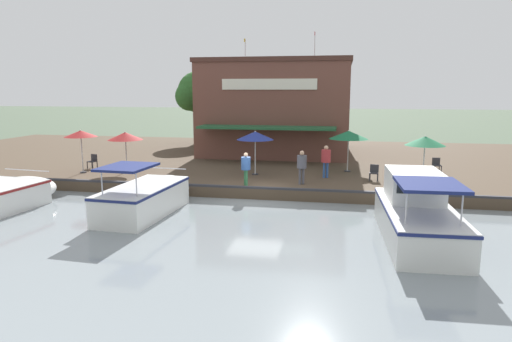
{
  "coord_description": "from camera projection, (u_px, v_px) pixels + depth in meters",
  "views": [
    {
      "loc": [
        21.02,
        4.02,
        5.32
      ],
      "look_at": [
        -1.0,
        -0.16,
        1.3
      ],
      "focal_mm": 32.0,
      "sensor_mm": 36.0,
      "label": 1
    }
  ],
  "objects": [
    {
      "name": "patio_umbrella_back_row",
      "position": [
        125.0,
        136.0,
        26.13
      ],
      "size": [
        1.99,
        1.99,
        2.34
      ],
      "color": "#B7B7B7",
      "rests_on": "quay_deck"
    },
    {
      "name": "cafe_chair_beside_entrance",
      "position": [
        93.0,
        160.0,
        27.59
      ],
      "size": [
        0.52,
        0.52,
        0.85
      ],
      "color": "#2D2D33",
      "rests_on": "quay_deck"
    },
    {
      "name": "patio_umbrella_mid_patio_left",
      "position": [
        349.0,
        135.0,
        26.2
      ],
      "size": [
        2.23,
        2.23,
        2.42
      ],
      "color": "#B7B7B7",
      "rests_on": "quay_deck"
    },
    {
      "name": "person_mid_patio",
      "position": [
        326.0,
        157.0,
        24.51
      ],
      "size": [
        0.5,
        0.5,
        1.76
      ],
      "color": "#2D5193",
      "rests_on": "quay_deck"
    },
    {
      "name": "motorboat_outer_channel",
      "position": [
        414.0,
        211.0,
        16.64
      ],
      "size": [
        7.26,
        2.57,
        2.35
      ],
      "color": "silver",
      "rests_on": "river_water"
    },
    {
      "name": "patio_umbrella_far_corner",
      "position": [
        255.0,
        136.0,
        25.2
      ],
      "size": [
        2.05,
        2.05,
        2.47
      ],
      "color": "#B7B7B7",
      "rests_on": "quay_deck"
    },
    {
      "name": "waterfront_restaurant",
      "position": [
        279.0,
        107.0,
        34.66
      ],
      "size": [
        11.66,
        10.65,
        8.87
      ],
      "color": "brown",
      "rests_on": "quay_deck"
    },
    {
      "name": "tree_downstream_bank",
      "position": [
        196.0,
        93.0,
        39.84
      ],
      "size": [
        3.78,
        3.6,
        6.29
      ],
      "color": "brown",
      "rests_on": "quay_deck"
    },
    {
      "name": "ground_plane",
      "position": [
        255.0,
        201.0,
        22.0
      ],
      "size": [
        220.0,
        220.0,
        0.0
      ],
      "primitive_type": "plane",
      "color": "#4C5B47"
    },
    {
      "name": "tree_upstream_bank",
      "position": [
        219.0,
        96.0,
        41.36
      ],
      "size": [
        4.39,
        4.19,
        6.37
      ],
      "color": "brown",
      "rests_on": "quay_deck"
    },
    {
      "name": "quay_deck",
      "position": [
        284.0,
        161.0,
        32.59
      ],
      "size": [
        22.0,
        56.0,
        0.6
      ],
      "primitive_type": "cube",
      "color": "#4C3D2D",
      "rests_on": "ground"
    },
    {
      "name": "cafe_chair_far_corner_seat",
      "position": [
        437.0,
        164.0,
        26.16
      ],
      "size": [
        0.48,
        0.48,
        0.85
      ],
      "color": "#2D2D33",
      "rests_on": "quay_deck"
    },
    {
      "name": "quay_edge_fender",
      "position": [
        256.0,
        188.0,
        21.98
      ],
      "size": [
        0.2,
        50.4,
        0.1
      ],
      "primitive_type": "cube",
      "color": "#2D2D33",
      "rests_on": "quay_deck"
    },
    {
      "name": "person_at_quay_edge",
      "position": [
        246.0,
        165.0,
        22.53
      ],
      "size": [
        0.47,
        0.47,
        1.65
      ],
      "color": "#337547",
      "rests_on": "quay_deck"
    },
    {
      "name": "cafe_chair_back_row_seat",
      "position": [
        374.0,
        172.0,
        23.8
      ],
      "size": [
        0.5,
        0.5,
        0.85
      ],
      "color": "#2D2D33",
      "rests_on": "quay_deck"
    },
    {
      "name": "motorboat_second_along",
      "position": [
        149.0,
        196.0,
        19.73
      ],
      "size": [
        5.93,
        2.42,
        2.29
      ],
      "color": "white",
      "rests_on": "river_water"
    },
    {
      "name": "patio_umbrella_near_quay_edge",
      "position": [
        425.0,
        141.0,
        21.73
      ],
      "size": [
        1.88,
        1.88,
        2.57
      ],
      "color": "#B7B7B7",
      "rests_on": "quay_deck"
    },
    {
      "name": "person_near_entrance",
      "position": [
        302.0,
        163.0,
        22.83
      ],
      "size": [
        0.48,
        0.48,
        1.7
      ],
      "color": "#4C4C56",
      "rests_on": "quay_deck"
    },
    {
      "name": "patio_umbrella_mid_patio_right",
      "position": [
        81.0,
        134.0,
        25.79
      ],
      "size": [
        1.82,
        1.82,
        2.48
      ],
      "color": "#B7B7B7",
      "rests_on": "quay_deck"
    }
  ]
}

